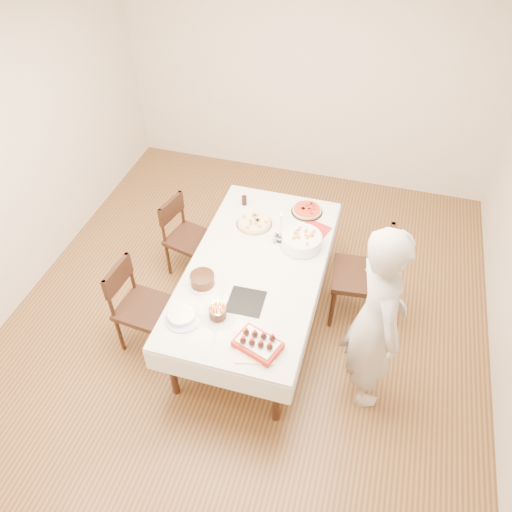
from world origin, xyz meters
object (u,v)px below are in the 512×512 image
(chair_right_savory, at_px, (359,276))
(taper_candle, at_px, (281,227))
(chair_left_dessert, at_px, (144,308))
(cola_glass, at_px, (244,200))
(person, at_px, (376,320))
(strawberry_box, at_px, (258,344))
(dining_table, at_px, (256,295))
(chair_left_savory, at_px, (189,239))
(pasta_bowl, at_px, (302,241))
(pizza_pepperoni, at_px, (307,210))
(layer_cake, at_px, (202,280))
(pizza_white, at_px, (254,223))
(birthday_cake, at_px, (217,310))

(chair_right_savory, height_order, taper_candle, taper_candle)
(chair_left_dessert, distance_m, cola_glass, 1.44)
(person, distance_m, strawberry_box, 0.90)
(dining_table, relative_size, taper_candle, 6.48)
(chair_left_savory, xyz_separation_m, person, (1.90, -0.92, 0.46))
(chair_left_dessert, relative_size, strawberry_box, 2.70)
(chair_left_savory, bearing_deg, strawberry_box, 143.26)
(chair_right_savory, bearing_deg, chair_left_savory, 170.16)
(person, bearing_deg, chair_right_savory, -10.84)
(pasta_bowl, bearing_deg, pizza_pepperoni, 95.94)
(layer_cake, bearing_deg, cola_glass, 89.09)
(person, bearing_deg, layer_cake, 62.54)
(chair_right_savory, xyz_separation_m, layer_cake, (-1.25, -0.69, 0.29))
(taper_candle, distance_m, cola_glass, 0.64)
(pizza_white, bearing_deg, chair_left_savory, -176.96)
(dining_table, bearing_deg, pasta_bowl, 47.90)
(chair_left_dessert, xyz_separation_m, pasta_bowl, (1.20, 0.85, 0.36))
(chair_left_dessert, height_order, strawberry_box, chair_left_dessert)
(chair_left_dessert, height_order, taper_candle, taper_candle)
(chair_left_dessert, xyz_separation_m, pizza_pepperoni, (1.15, 1.34, 0.32))
(person, xyz_separation_m, pizza_pepperoni, (-0.79, 1.28, -0.11))
(chair_left_dessert, xyz_separation_m, strawberry_box, (1.13, -0.32, 0.34))
(birthday_cake, bearing_deg, chair_left_dessert, 170.28)
(layer_cake, bearing_deg, chair_right_savory, 28.94)
(cola_glass, relative_size, birthday_cake, 0.67)
(chair_left_dessert, distance_m, person, 1.99)
(taper_candle, height_order, cola_glass, taper_candle)
(pasta_bowl, bearing_deg, cola_glass, 146.80)
(dining_table, bearing_deg, cola_glass, 113.74)
(chair_left_dessert, height_order, birthday_cake, chair_left_dessert)
(dining_table, bearing_deg, chair_left_dessert, -150.78)
(pizza_pepperoni, distance_m, cola_glass, 0.62)
(pasta_bowl, distance_m, layer_cake, 0.97)
(cola_glass, bearing_deg, chair_left_savory, -148.15)
(chair_left_dessert, distance_m, birthday_cake, 0.85)
(pizza_pepperoni, height_order, taper_candle, taper_candle)
(pizza_white, bearing_deg, cola_glass, 123.66)
(chair_left_dessert, bearing_deg, chair_right_savory, -149.18)
(person, distance_m, cola_glass, 1.87)
(chair_left_dessert, relative_size, layer_cake, 3.49)
(layer_cake, bearing_deg, strawberry_box, -38.16)
(chair_left_savory, bearing_deg, layer_cake, 133.49)
(pizza_white, distance_m, layer_cake, 0.88)
(chair_right_savory, distance_m, birthday_cake, 1.45)
(chair_right_savory, xyz_separation_m, birthday_cake, (-1.01, -0.98, 0.32))
(dining_table, xyz_separation_m, pizza_white, (-0.17, 0.52, 0.40))
(dining_table, height_order, pasta_bowl, pasta_bowl)
(pasta_bowl, bearing_deg, chair_left_dessert, -144.79)
(cola_glass, height_order, birthday_cake, birthday_cake)
(pizza_white, height_order, birthday_cake, birthday_cake)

